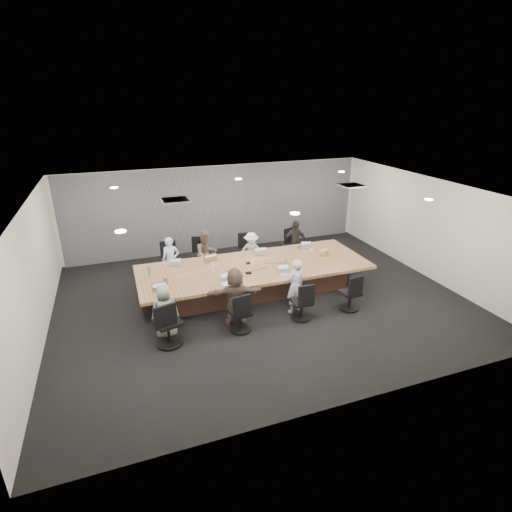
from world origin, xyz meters
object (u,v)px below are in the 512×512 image
object	(u,v)px
person_4	(165,311)
snack_packet	(325,255)
laptop_0	(174,264)
chair_1	(204,258)
chair_6	(301,305)
canvas_bag	(324,252)
chair_2	(247,254)
laptop_6	(286,274)
chair_7	(350,296)
person_6	(295,286)
bottle_clear	(213,267)
mug_brown	(166,281)
laptop_1	(211,259)
person_5	(235,296)
person_2	(251,252)
person_1	(206,254)
stapler	(249,273)
chair_4	(168,326)
bottle_green_right	(286,264)
chair_0	(170,263)
laptop_2	(258,253)
laptop_4	(161,294)
chair_5	(240,315)
bottle_green_left	(149,271)
chair_3	(289,248)
person_3	(295,243)
person_0	(171,260)
laptop_3	(303,247)
conference_table	(255,277)
laptop_5	(228,283)

from	to	relation	value
person_4	snack_packet	distance (m)	4.77
laptop_0	chair_1	bearing A→B (deg)	-129.94
chair_6	canvas_bag	distance (m)	2.42
chair_2	laptop_6	bearing A→B (deg)	95.15
chair_1	chair_7	bearing A→B (deg)	142.81
person_6	bottle_clear	world-z (taller)	person_6
mug_brown	laptop_1	bearing A→B (deg)	38.19
person_5	person_2	bearing A→B (deg)	-106.84
person_1	stapler	size ratio (longest dim) A/B	9.26
person_2	person_6	bearing A→B (deg)	-74.64
chair_2	chair_7	xyz separation A→B (m)	(1.47, -3.40, -0.03)
chair_2	person_4	size ratio (longest dim) A/B	0.66
chair_4	person_4	world-z (taller)	person_4
laptop_0	person_2	distance (m)	2.42
laptop_0	bottle_green_right	size ratio (longest dim) A/B	1.20
chair_0	laptop_2	bearing A→B (deg)	155.25
chair_0	laptop_4	bearing A→B (deg)	73.99
chair_1	chair_6	distance (m)	3.72
chair_1	chair_6	world-z (taller)	chair_1
chair_5	person_4	bearing A→B (deg)	159.05
laptop_0	person_5	size ratio (longest dim) A/B	0.24
laptop_0	bottle_green_left	xyz separation A→B (m)	(-0.67, -0.49, 0.12)
chair_1	chair_2	distance (m)	1.36
chair_3	person_2	size ratio (longest dim) A/B	0.66
person_3	person_1	bearing A→B (deg)	-176.54
person_0	bottle_clear	world-z (taller)	person_0
laptop_1	person_5	world-z (taller)	person_5
chair_7	person_6	size ratio (longest dim) A/B	0.54
person_0	person_3	distance (m)	3.75
laptop_4	mug_brown	size ratio (longest dim) A/B	2.67
laptop_3	canvas_bag	bearing A→B (deg)	126.92
person_4	bottle_green_left	xyz separation A→B (m)	(-0.13, 1.66, 0.27)
conference_table	chair_1	distance (m)	1.96
chair_6	bottle_green_right	world-z (taller)	bottle_green_right
chair_0	conference_table	bearing A→B (deg)	135.49
chair_5	laptop_0	bearing A→B (deg)	103.98
chair_5	laptop_5	size ratio (longest dim) A/B	2.28
canvas_bag	person_3	bearing A→B (deg)	104.53
bottle_green_left	canvas_bag	world-z (taller)	bottle_green_left
chair_0	person_3	world-z (taller)	person_3
laptop_5	mug_brown	size ratio (longest dim) A/B	2.71
laptop_2	person_6	bearing A→B (deg)	103.56
chair_5	bottle_clear	size ratio (longest dim) A/B	3.08
chair_1	chair_4	size ratio (longest dim) A/B	1.00
laptop_0	chair_5	bearing A→B (deg)	120.33
person_4	person_6	size ratio (longest dim) A/B	0.89
laptop_5	mug_brown	xyz separation A→B (m)	(-1.39, 0.53, 0.05)
chair_0	chair_6	xyz separation A→B (m)	(2.51, -3.40, -0.05)
laptop_2	person_5	size ratio (longest dim) A/B	0.25
person_2	laptop_4	size ratio (longest dim) A/B	3.64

